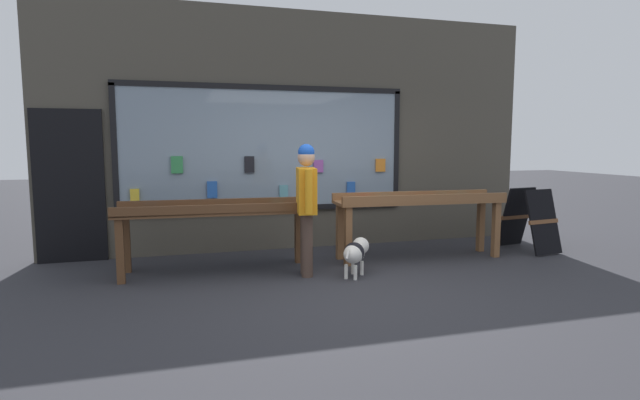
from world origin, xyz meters
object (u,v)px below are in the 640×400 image
at_px(small_dog, 356,252).
at_px(display_table_right, 419,206).
at_px(sandwich_board_sign, 529,219).
at_px(display_table_left, 216,216).
at_px(person_browsing, 306,200).

bearing_deg(small_dog, display_table_right, -21.18).
distance_m(small_dog, sandwich_board_sign, 3.13).
xyz_separation_m(display_table_left, small_dog, (1.63, -0.67, -0.43)).
distance_m(display_table_right, sandwich_board_sign, 1.86).
xyz_separation_m(display_table_left, display_table_right, (2.84, 0.00, 0.02)).
height_order(display_table_right, sandwich_board_sign, sandwich_board_sign).
bearing_deg(display_table_right, display_table_left, -179.94).
height_order(display_table_left, small_dog, display_table_left).
relative_size(display_table_left, display_table_right, 1.00).
bearing_deg(sandwich_board_sign, person_browsing, 178.52).
xyz_separation_m(person_browsing, sandwich_board_sign, (3.62, 0.44, -0.46)).
relative_size(display_table_right, sandwich_board_sign, 2.60).
relative_size(small_dog, sandwich_board_sign, 0.55).
xyz_separation_m(display_table_right, person_browsing, (-1.78, -0.46, 0.20)).
bearing_deg(display_table_left, display_table_right, 0.06).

